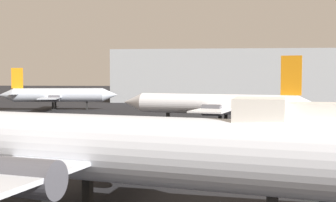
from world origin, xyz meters
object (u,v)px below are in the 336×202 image
at_px(airplane_distant, 217,104).
at_px(airplane_far_left, 58,95).
at_px(baggage_cart, 326,169).
at_px(airplane_at_gate, 88,147).

height_order(airplane_distant, airplane_far_left, airplane_distant).
relative_size(airplane_far_left, baggage_cart, 9.31).
distance_m(airplane_at_gate, airplane_distant, 41.58).
distance_m(airplane_distant, airplane_far_left, 45.76).
xyz_separation_m(airplane_far_left, baggage_cart, (41.93, -61.41, -2.47)).
relative_size(airplane_distant, baggage_cart, 10.46).
distance_m(airplane_distant, baggage_cart, 32.03).
height_order(airplane_at_gate, airplane_distant, airplane_at_gate).
height_order(airplane_at_gate, baggage_cart, airplane_at_gate).
relative_size(airplane_at_gate, airplane_far_left, 1.46).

